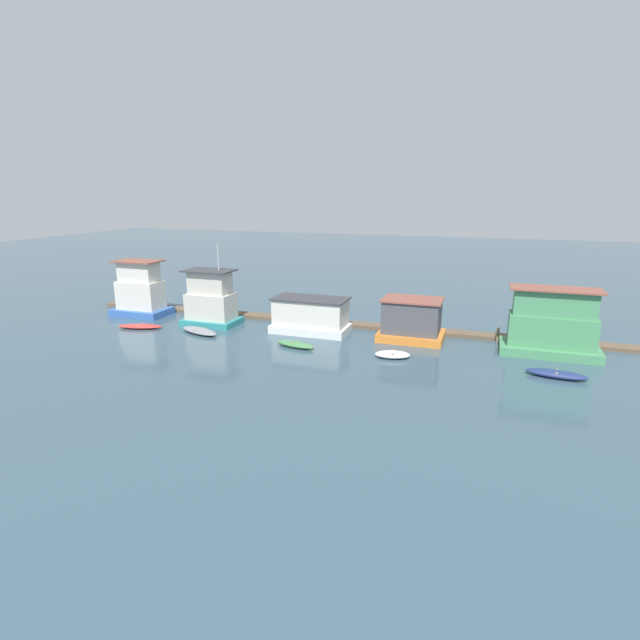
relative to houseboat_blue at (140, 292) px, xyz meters
name	(u,v)px	position (x,y,z in m)	size (l,w,h in m)	color
ground_plane	(324,333)	(19.31, -0.31, -2.31)	(200.00, 200.00, 0.00)	#385160
dock_walkway	(334,323)	(19.31, 2.74, -2.16)	(51.00, 1.54, 0.30)	brown
houseboat_blue	(140,292)	(0.00, 0.00, 0.00)	(5.34, 3.54, 5.45)	#3866B7
houseboat_teal	(211,301)	(8.49, -0.87, -0.10)	(5.02, 3.39, 7.45)	teal
houseboat_white	(311,316)	(18.15, -0.44, -0.84)	(6.67, 3.47, 3.06)	white
houseboat_orange	(412,320)	(26.84, 0.20, -0.68)	(5.31, 4.00, 3.46)	orange
houseboat_green	(552,326)	(37.37, -0.34, -0.07)	(7.09, 3.39, 5.10)	#4C9360
dinghy_red	(140,326)	(3.16, -4.36, -2.12)	(4.20, 2.18, 0.39)	red
dinghy_grey	(199,331)	(9.14, -4.05, -2.08)	(4.41, 2.66, 0.46)	gray
dinghy_green	(295,344)	(18.51, -4.98, -2.08)	(3.56, 1.78, 0.46)	#47844C
dinghy_white	(393,354)	(26.30, -5.00, -2.07)	(2.85, 1.98, 0.48)	white
dinghy_navy	(556,374)	(37.39, -5.56, -2.06)	(3.94, 1.58, 0.51)	navy
mooring_post_near_right	(498,335)	(33.67, 1.72, -1.70)	(0.25, 0.25, 1.23)	#846B4C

